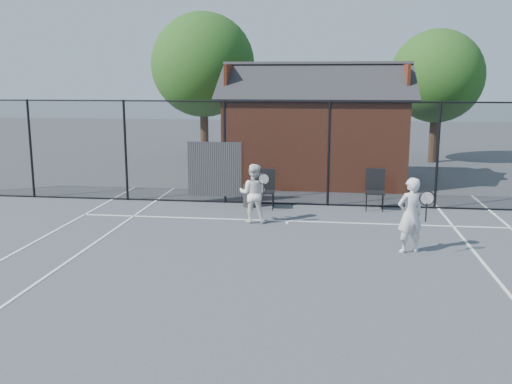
# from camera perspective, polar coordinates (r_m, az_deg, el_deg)

# --- Properties ---
(ground) EXTENTS (80.00, 80.00, 0.00)m
(ground) POSITION_cam_1_polar(r_m,az_deg,el_deg) (11.81, 2.09, -6.45)
(ground) COLOR #44484E
(ground) RESTS_ON ground
(court_lines) EXTENTS (11.02, 18.00, 0.01)m
(court_lines) POSITION_cam_1_polar(r_m,az_deg,el_deg) (10.56, 1.40, -8.58)
(court_lines) COLOR white
(court_lines) RESTS_ON ground
(fence) EXTENTS (22.04, 3.00, 3.00)m
(fence) POSITION_cam_1_polar(r_m,az_deg,el_deg) (16.40, 2.71, 3.71)
(fence) COLOR black
(fence) RESTS_ON ground
(clubhouse) EXTENTS (6.50, 4.36, 4.19)m
(clubhouse) POSITION_cam_1_polar(r_m,az_deg,el_deg) (20.31, 5.94, 5.56)
(clubhouse) COLOR brown
(clubhouse) RESTS_ON ground
(tree_left) EXTENTS (4.48, 4.48, 6.44)m
(tree_left) POSITION_cam_1_polar(r_m,az_deg,el_deg) (25.33, -5.30, 12.52)
(tree_left) COLOR black
(tree_left) RESTS_ON ground
(tree_right) EXTENTS (3.97, 3.97, 5.70)m
(tree_right) POSITION_cam_1_polar(r_m,az_deg,el_deg) (26.09, 17.64, 10.96)
(tree_right) COLOR black
(tree_right) RESTS_ON ground
(player_front) EXTENTS (0.77, 0.63, 1.59)m
(player_front) POSITION_cam_1_polar(r_m,az_deg,el_deg) (12.32, 15.17, -2.24)
(player_front) COLOR silver
(player_front) RESTS_ON ground
(player_back) EXTENTS (0.82, 0.61, 1.50)m
(player_back) POSITION_cam_1_polar(r_m,az_deg,el_deg) (14.41, -0.27, -0.13)
(player_back) COLOR white
(player_back) RESTS_ON ground
(chair_left) EXTENTS (0.54, 0.56, 1.08)m
(chair_left) POSITION_cam_1_polar(r_m,az_deg,el_deg) (15.97, 0.95, 0.21)
(chair_left) COLOR black
(chair_left) RESTS_ON ground
(chair_right) EXTENTS (0.56, 0.58, 1.12)m
(chair_right) POSITION_cam_1_polar(r_m,az_deg,el_deg) (16.14, 11.81, 0.16)
(chair_right) COLOR black
(chair_right) RESTS_ON ground
(waste_bin) EXTENTS (0.48, 0.48, 0.64)m
(waste_bin) POSITION_cam_1_polar(r_m,az_deg,el_deg) (16.29, -0.53, -0.35)
(waste_bin) COLOR #242424
(waste_bin) RESTS_ON ground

